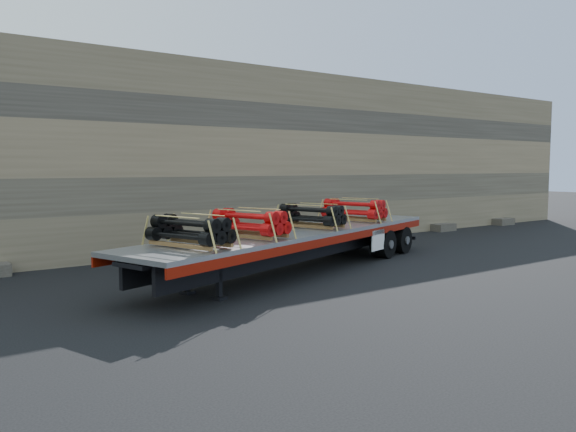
% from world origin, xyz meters
% --- Properties ---
extents(ground, '(120.00, 120.00, 0.00)m').
position_xyz_m(ground, '(0.00, 0.00, 0.00)').
color(ground, black).
rests_on(ground, ground).
extents(rock_wall, '(44.00, 3.00, 7.00)m').
position_xyz_m(rock_wall, '(0.00, 6.50, 3.50)').
color(rock_wall, '#7A6B54').
rests_on(rock_wall, ground).
extents(trailer, '(12.78, 6.40, 1.27)m').
position_xyz_m(trailer, '(-0.21, 0.24, 0.63)').
color(trailer, '#AAADB2').
rests_on(trailer, ground).
extents(bundle_front, '(1.60, 2.23, 0.71)m').
position_xyz_m(bundle_front, '(-4.46, -1.21, 1.62)').
color(bundle_front, black).
rests_on(bundle_front, trailer).
extents(bundle_midfront, '(1.63, 2.27, 0.73)m').
position_xyz_m(bundle_midfront, '(-2.39, -0.50, 1.63)').
color(bundle_midfront, '#BB0A0A').
rests_on(bundle_midfront, trailer).
extents(bundle_midrear, '(1.57, 2.19, 0.70)m').
position_xyz_m(bundle_midrear, '(0.46, 0.47, 1.62)').
color(bundle_midrear, black).
rests_on(bundle_midrear, trailer).
extents(bundle_rear, '(1.66, 2.31, 0.74)m').
position_xyz_m(bundle_rear, '(3.05, 1.35, 1.64)').
color(bundle_rear, '#BB0A0A').
rests_on(bundle_rear, trailer).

